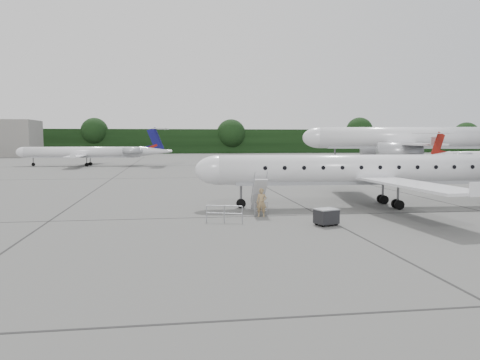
{
  "coord_description": "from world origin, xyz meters",
  "views": [
    {
      "loc": [
        -12.6,
        -27.39,
        5.05
      ],
      "look_at": [
        -8.2,
        2.93,
        2.3
      ],
      "focal_mm": 35.0,
      "sensor_mm": 36.0,
      "label": 1
    }
  ],
  "objects": [
    {
      "name": "passenger",
      "position": [
        -6.95,
        1.92,
        0.92
      ],
      "size": [
        0.77,
        0.62,
        1.84
      ],
      "primitive_type": "imported",
      "rotation": [
        0.0,
        0.0,
        -0.3
      ],
      "color": "#957A51",
      "rests_on": "ground"
    },
    {
      "name": "main_regional_jet",
      "position": [
        2.31,
        5.15,
        3.83
      ],
      "size": [
        31.08,
        23.23,
        7.66
      ],
      "primitive_type": null,
      "rotation": [
        0.0,
        0.0,
        -0.06
      ],
      "color": "silver",
      "rests_on": "ground"
    },
    {
      "name": "baggage_cart",
      "position": [
        -3.8,
        -1.61,
        0.52
      ],
      "size": [
        1.44,
        1.29,
        1.04
      ],
      "primitive_type": null,
      "rotation": [
        0.0,
        0.0,
        0.32
      ],
      "color": "black",
      "rests_on": "ground"
    },
    {
      "name": "bg_narrowbody",
      "position": [
        29.87,
        54.56,
        7.07
      ],
      "size": [
        44.67,
        36.34,
        14.14
      ],
      "primitive_type": null,
      "rotation": [
        0.0,
        0.0,
        -0.22
      ],
      "color": "silver",
      "rests_on": "ground"
    },
    {
      "name": "bg_regional_left",
      "position": [
        -28.68,
        60.78,
        3.47
      ],
      "size": [
        27.88,
        21.1,
        6.93
      ],
      "primitive_type": null,
      "rotation": [
        0.0,
        0.0,
        -0.08
      ],
      "color": "silver",
      "rests_on": "ground"
    },
    {
      "name": "ground",
      "position": [
        0.0,
        0.0,
        0.0
      ],
      "size": [
        320.0,
        320.0,
        0.0
      ],
      "primitive_type": "plane",
      "color": "#5C5C5A",
      "rests_on": "ground"
    },
    {
      "name": "treeline",
      "position": [
        0.0,
        130.0,
        4.0
      ],
      "size": [
        260.0,
        4.0,
        8.0
      ],
      "primitive_type": "cube",
      "color": "black",
      "rests_on": "ground"
    },
    {
      "name": "safety_railing",
      "position": [
        -9.55,
        0.22,
        0.5
      ],
      "size": [
        2.12,
        0.76,
        1.0
      ],
      "primitive_type": null,
      "rotation": [
        0.0,
        0.0,
        -0.32
      ],
      "color": "#93969B",
      "rests_on": "ground"
    },
    {
      "name": "airstair",
      "position": [
        -6.87,
        3.32,
        1.2
      ],
      "size": [
        1.0,
        2.55,
        2.4
      ],
      "primitive_type": null,
      "rotation": [
        0.0,
        0.0,
        -0.06
      ],
      "color": "silver",
      "rests_on": "ground"
    }
  ]
}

